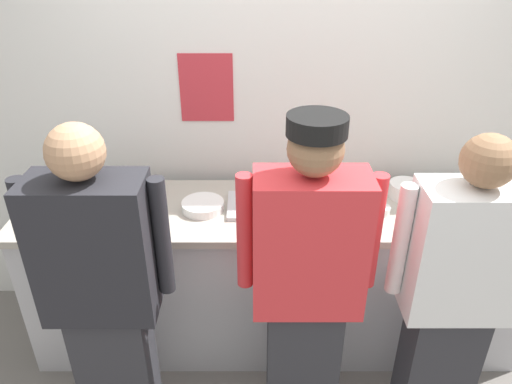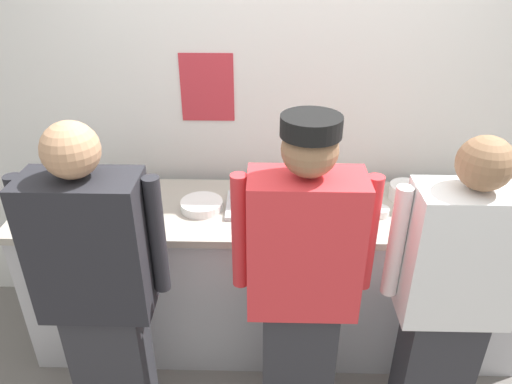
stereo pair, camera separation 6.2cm
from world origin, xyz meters
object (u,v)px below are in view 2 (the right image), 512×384
chef_far_right (450,299)px  mixing_bowl_steel (118,194)px  ramekin_orange_sauce (451,197)px  chef_near_left (100,293)px  ramekin_red_sauce (380,211)px  chef_center (302,287)px  plate_stack_rear (202,205)px  squeeze_bottle_primary (331,205)px  ramekin_yellow_sauce (454,223)px  plate_stack_front (407,192)px  sheet_tray (274,205)px  chefs_knife (483,213)px

chef_far_right → mixing_bowl_steel: 1.75m
ramekin_orange_sauce → chef_near_left: bearing=-156.5°
chef_far_right → ramekin_red_sauce: (-0.20, 0.57, 0.10)m
chef_center → plate_stack_rear: 0.79m
squeeze_bottle_primary → ramekin_yellow_sauce: squeeze_bottle_primary is taller
chef_near_left → ramekin_red_sauce: chef_near_left is taller
squeeze_bottle_primary → ramekin_yellow_sauce: size_ratio=2.13×
ramekin_orange_sauce → ramekin_red_sauce: ramekin_orange_sauce is taller
plate_stack_rear → ramekin_yellow_sauce: 1.32m
chef_far_right → ramekin_orange_sauce: size_ratio=15.12×
mixing_bowl_steel → ramekin_red_sauce: size_ratio=3.74×
ramekin_orange_sauce → plate_stack_front: bearing=175.1°
sheet_tray → mixing_bowl_steel: bearing=179.0°
chef_center → mixing_bowl_steel: chef_center is taller
plate_stack_rear → mixing_bowl_steel: mixing_bowl_steel is taller
mixing_bowl_steel → chefs_knife: bearing=-1.8°
plate_stack_front → squeeze_bottle_primary: 0.51m
plate_stack_front → chefs_knife: plate_stack_front is taller
mixing_bowl_steel → ramekin_yellow_sauce: 1.78m
chef_far_right → ramekin_yellow_sauce: 0.50m
plate_stack_front → ramekin_yellow_sauce: 0.33m
plate_stack_rear → ramekin_orange_sauce: bearing=5.1°
chefs_knife → mixing_bowl_steel: bearing=178.2°
chef_center → chef_far_right: bearing=-1.1°
mixing_bowl_steel → squeeze_bottle_primary: 1.16m
plate_stack_rear → squeeze_bottle_primary: 0.70m
mixing_bowl_steel → ramekin_yellow_sauce: mixing_bowl_steel is taller
chef_far_right → ramekin_red_sauce: size_ratio=17.05×
chef_near_left → squeeze_bottle_primary: 1.20m
chef_near_left → ramekin_orange_sauce: bearing=23.5°
ramekin_yellow_sauce → mixing_bowl_steel: bearing=174.2°
ramekin_red_sauce → chef_center: bearing=-128.9°
chef_center → plate_stack_front: size_ratio=8.74×
plate_stack_rear → sheet_tray: size_ratio=0.44×
squeeze_bottle_primary → ramekin_red_sauce: squeeze_bottle_primary is taller
plate_stack_rear → ramekin_red_sauce: bearing=-2.4°
chef_center → chefs_knife: chef_center is taller
plate_stack_rear → ramekin_yellow_sauce: plate_stack_rear is taller
chef_near_left → chef_center: (0.88, 0.04, 0.02)m
plate_stack_front → ramekin_orange_sauce: plate_stack_front is taller
squeeze_bottle_primary → ramekin_orange_sauce: 0.73m
plate_stack_rear → sheet_tray: (0.39, 0.03, -0.01)m
chef_far_right → ramekin_yellow_sauce: size_ratio=18.07×
chef_center → chef_near_left: bearing=-177.1°
sheet_tray → chefs_knife: size_ratio=1.90×
chef_far_right → squeeze_bottle_primary: (-0.47, 0.51, 0.17)m
ramekin_orange_sauce → chefs_knife: size_ratio=0.39×
ramekin_orange_sauce → chef_center: bearing=-140.6°
chef_center → ramekin_orange_sauce: chef_center is taller
mixing_bowl_steel → ramekin_red_sauce: mixing_bowl_steel is taller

